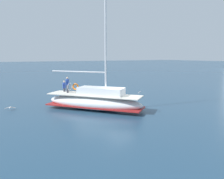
{
  "coord_description": "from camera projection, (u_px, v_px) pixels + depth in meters",
  "views": [
    {
      "loc": [
        17.69,
        -11.57,
        5.11
      ],
      "look_at": [
        -1.66,
        0.18,
        1.8
      ],
      "focal_mm": 37.0,
      "sensor_mm": 36.0,
      "label": 1
    }
  ],
  "objects": [
    {
      "name": "ground_plane",
      "position": [
        120.0,
        111.0,
        21.64
      ],
      "size": [
        400.0,
        400.0,
        0.0
      ],
      "primitive_type": "plane",
      "color": "navy"
    },
    {
      "name": "main_sailboat",
      "position": [
        95.0,
        100.0,
        21.96
      ],
      "size": [
        9.02,
        7.83,
        13.65
      ],
      "color": "silver",
      "rests_on": "ground"
    },
    {
      "name": "seagull",
      "position": [
        10.0,
        108.0,
        21.82
      ],
      "size": [
        0.48,
        0.97,
        0.16
      ],
      "color": "silver",
      "rests_on": "ground"
    },
    {
      "name": "mooring_buoy",
      "position": [
        102.0,
        96.0,
        28.22
      ],
      "size": [
        0.61,
        0.61,
        0.91
      ],
      "color": "silver",
      "rests_on": "ground"
    }
  ]
}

